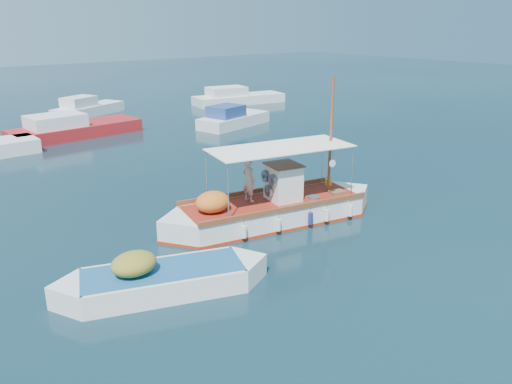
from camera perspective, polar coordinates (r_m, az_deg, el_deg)
ground at (r=18.35m, az=1.98°, el=-4.39°), size 160.00×160.00×0.00m
fishing_caique at (r=18.96m, az=1.75°, el=-2.01°), size 8.84×3.74×5.50m
dinghy at (r=14.53m, az=-10.74°, el=-10.02°), size 5.83×3.14×1.51m
bg_boat_n at (r=35.26m, az=-20.30°, el=6.71°), size 8.64×3.57×1.80m
bg_boat_ne at (r=36.57m, az=-2.72°, el=8.26°), size 6.20×3.61×1.80m
bg_boat_e at (r=46.89m, az=-2.25°, el=10.64°), size 8.78×3.99×1.80m
bg_boat_far_n at (r=43.12m, az=-18.78°, el=8.93°), size 6.50×4.38×1.80m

